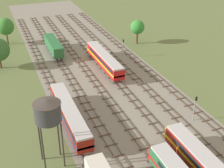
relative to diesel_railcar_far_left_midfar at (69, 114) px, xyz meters
The scene contains 16 objects.
ground_plane 18.29m from the diesel_railcar_far_left_midfar, 46.42° to the left, with size 480.00×480.00×0.00m, color #5B6B3D.
ballast_bed 18.29m from the diesel_railcar_far_left_midfar, 46.42° to the left, with size 28.96×176.00×0.01m, color gray.
track_far_left 14.33m from the diesel_railcar_far_left_midfar, 90.00° to the left, with size 2.40×126.00×0.29m.
track_left 15.17m from the diesel_railcar_far_left_midfar, 70.52° to the left, with size 2.40×126.00×0.29m.
track_centre_left 17.46m from the diesel_railcar_far_left_midfar, 54.72° to the left, with size 2.40×126.00×0.29m.
track_centre 20.73m from the diesel_railcar_far_left_midfar, 43.30° to the left, with size 2.40×126.00×0.29m.
track_centre_right 24.58m from the diesel_railcar_far_left_midfar, 35.25° to the left, with size 2.40×126.00×0.29m.
track_right 28.78m from the diesel_railcar_far_left_midfar, 29.49° to the left, with size 2.40×126.00×0.29m.
diesel_railcar_far_left_midfar is the anchor object (origin of this frame).
diesel_railcar_centre_far 26.18m from the diesel_railcar_far_left_midfar, 55.11° to the left, with size 2.96×20.50×3.80m.
freight_boxcar_left_farther 36.96m from the diesel_railcar_far_left_midfar, 82.23° to the left, with size 2.87×14.00×3.60m.
water_tower 12.47m from the diesel_railcar_far_left_midfar, 120.15° to the right, with size 4.15×4.15×11.61m.
signal_post_nearest 34.73m from the diesel_railcar_far_left_midfar, 49.68° to the left, with size 0.28×0.47×5.44m.
signal_post_near 23.63m from the diesel_railcar_far_left_midfar, 17.92° to the right, with size 0.28×0.47×5.45m.
lineside_tree_0 46.86m from the diesel_railcar_far_left_midfar, 48.48° to the left, with size 4.39×4.39×7.54m.
lineside_tree_2 50.15m from the diesel_railcar_far_left_midfar, 97.80° to the left, with size 5.23×5.23×8.30m.
Camera 1 is at (-22.89, -4.23, 34.11)m, focal length 49.22 mm.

